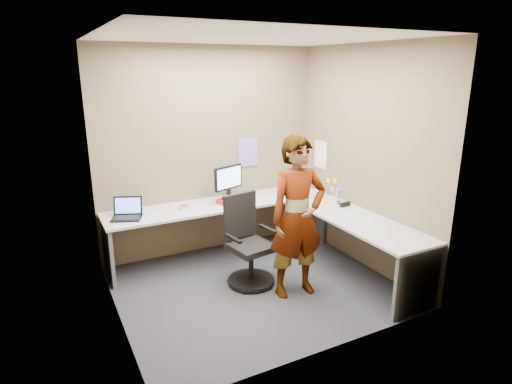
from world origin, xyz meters
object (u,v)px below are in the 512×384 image
desk (273,222)px  office_chair (248,248)px  person (297,218)px  monitor (228,179)px

desk → office_chair: 0.54m
person → office_chair: bearing=133.1°
monitor → person: 1.29m
monitor → office_chair: 1.01m
monitor → person: person is taller
desk → office_chair: bearing=-153.6°
desk → office_chair: (-0.46, -0.23, -0.17)m
office_chair → person: size_ratio=0.58×
desk → office_chair: office_chair is taller
office_chair → desk: bearing=16.5°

